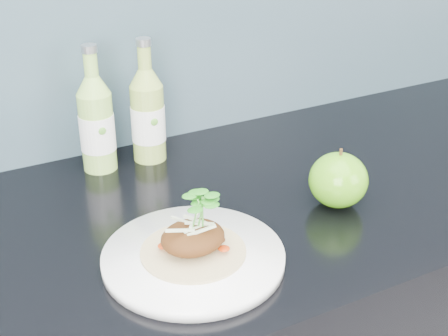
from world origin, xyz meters
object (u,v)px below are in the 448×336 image
Objects in this scene: cider_bottle_left at (97,124)px; cider_bottle_right at (148,115)px; dinner_plate at (193,257)px; green_apple at (338,180)px.

cider_bottle_right is at bearing -23.33° from cider_bottle_left.
cider_bottle_left reaches higher than dinner_plate.
green_apple is (0.27, 0.03, 0.04)m from dinner_plate.
dinner_plate is 1.12× the size of cider_bottle_left.
cider_bottle_left reaches higher than green_apple.
cider_bottle_left is at bearing 93.72° from dinner_plate.
cider_bottle_left is at bearing 159.34° from cider_bottle_right.
cider_bottle_right reaches higher than dinner_plate.
green_apple is at bearing -66.30° from cider_bottle_left.
dinner_plate is at bearing -119.71° from cider_bottle_right.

